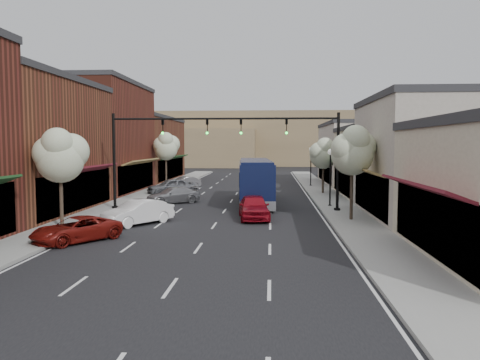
% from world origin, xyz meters
% --- Properties ---
extents(ground, '(160.00, 160.00, 0.00)m').
position_xyz_m(ground, '(0.00, 0.00, 0.00)').
color(ground, black).
rests_on(ground, ground).
extents(sidewalk_left, '(2.80, 73.00, 0.15)m').
position_xyz_m(sidewalk_left, '(-8.40, 18.50, 0.07)').
color(sidewalk_left, gray).
rests_on(sidewalk_left, ground).
extents(sidewalk_right, '(2.80, 73.00, 0.15)m').
position_xyz_m(sidewalk_right, '(8.40, 18.50, 0.07)').
color(sidewalk_right, gray).
rests_on(sidewalk_right, ground).
extents(curb_left, '(0.25, 73.00, 0.17)m').
position_xyz_m(curb_left, '(-7.00, 18.50, 0.07)').
color(curb_left, gray).
rests_on(curb_left, ground).
extents(curb_right, '(0.25, 73.00, 0.17)m').
position_xyz_m(curb_right, '(7.00, 18.50, 0.07)').
color(curb_right, gray).
rests_on(curb_right, ground).
extents(bldg_left_midnear, '(10.14, 14.10, 9.40)m').
position_xyz_m(bldg_left_midnear, '(-14.23, 6.00, 4.66)').
color(bldg_left_midnear, brown).
rests_on(bldg_left_midnear, ground).
extents(bldg_left_midfar, '(10.14, 14.10, 10.90)m').
position_xyz_m(bldg_left_midfar, '(-14.24, 20.00, 5.40)').
color(bldg_left_midfar, maroon).
rests_on(bldg_left_midfar, ground).
extents(bldg_left_far, '(10.14, 18.10, 8.40)m').
position_xyz_m(bldg_left_far, '(-14.22, 36.00, 4.16)').
color(bldg_left_far, brown).
rests_on(bldg_left_far, ground).
extents(bldg_right_midnear, '(9.14, 12.10, 7.90)m').
position_xyz_m(bldg_right_midnear, '(13.72, 6.00, 3.91)').
color(bldg_right_midnear, '#BDB1A2').
rests_on(bldg_right_midnear, ground).
extents(bldg_right_midfar, '(9.14, 12.10, 6.40)m').
position_xyz_m(bldg_right_midfar, '(13.70, 18.00, 3.17)').
color(bldg_right_midfar, beige).
rests_on(bldg_right_midfar, ground).
extents(bldg_right_far, '(9.14, 16.10, 7.40)m').
position_xyz_m(bldg_right_far, '(13.71, 32.00, 3.66)').
color(bldg_right_far, '#BDB1A2').
rests_on(bldg_right_far, ground).
extents(hill_far, '(120.00, 30.00, 12.00)m').
position_xyz_m(hill_far, '(0.00, 90.00, 6.00)').
color(hill_far, '#7A6647').
rests_on(hill_far, ground).
extents(hill_near, '(50.00, 20.00, 8.00)m').
position_xyz_m(hill_near, '(-25.00, 78.00, 4.00)').
color(hill_near, '#7A6647').
rests_on(hill_near, ground).
extents(signal_mast_right, '(8.22, 0.46, 7.00)m').
position_xyz_m(signal_mast_right, '(5.62, 8.00, 4.62)').
color(signal_mast_right, black).
rests_on(signal_mast_right, ground).
extents(signal_mast_left, '(8.22, 0.46, 7.00)m').
position_xyz_m(signal_mast_left, '(-5.62, 8.00, 4.62)').
color(signal_mast_left, black).
rests_on(signal_mast_left, ground).
extents(tree_right_near, '(2.85, 2.65, 5.95)m').
position_xyz_m(tree_right_near, '(8.35, 3.94, 4.45)').
color(tree_right_near, '#47382B').
rests_on(tree_right_near, ground).
extents(tree_right_far, '(2.85, 2.65, 5.43)m').
position_xyz_m(tree_right_far, '(8.35, 19.94, 3.99)').
color(tree_right_far, '#47382B').
rests_on(tree_right_far, ground).
extents(tree_left_near, '(2.85, 2.65, 5.69)m').
position_xyz_m(tree_left_near, '(-8.25, -0.06, 4.22)').
color(tree_left_near, '#47382B').
rests_on(tree_left_near, ground).
extents(tree_left_far, '(2.85, 2.65, 6.13)m').
position_xyz_m(tree_left_far, '(-8.25, 25.94, 4.60)').
color(tree_left_far, '#47382B').
rests_on(tree_left_far, ground).
extents(lamp_post_near, '(0.44, 0.44, 4.44)m').
position_xyz_m(lamp_post_near, '(7.80, 10.50, 3.01)').
color(lamp_post_near, black).
rests_on(lamp_post_near, ground).
extents(lamp_post_far, '(0.44, 0.44, 4.44)m').
position_xyz_m(lamp_post_far, '(7.80, 28.00, 3.01)').
color(lamp_post_far, black).
rests_on(lamp_post_far, ground).
extents(coach_bus, '(3.27, 11.71, 3.54)m').
position_xyz_m(coach_bus, '(2.05, 12.58, 1.85)').
color(coach_bus, '#0D1435').
rests_on(coach_bus, ground).
extents(red_hatchback, '(2.32, 4.76, 1.56)m').
position_xyz_m(red_hatchback, '(2.24, 4.60, 0.78)').
color(red_hatchback, maroon).
rests_on(red_hatchback, ground).
extents(parked_car_a, '(4.26, 4.77, 1.23)m').
position_xyz_m(parked_car_a, '(-6.20, -2.99, 0.61)').
color(parked_car_a, maroon).
rests_on(parked_car_a, ground).
extents(parked_car_b, '(3.89, 4.56, 1.48)m').
position_xyz_m(parked_car_b, '(-4.58, 2.08, 0.74)').
color(parked_car_b, white).
rests_on(parked_car_b, ground).
extents(parked_car_c, '(4.73, 4.07, 1.30)m').
position_xyz_m(parked_car_c, '(-4.63, 12.19, 0.65)').
color(parked_car_c, gray).
rests_on(parked_car_c, ground).
extents(parked_car_d, '(4.89, 3.81, 1.56)m').
position_xyz_m(parked_car_d, '(-6.20, 18.79, 0.78)').
color(parked_car_d, slate).
rests_on(parked_car_d, ground).
extents(parked_car_e, '(3.66, 3.56, 1.25)m').
position_xyz_m(parked_car_e, '(-6.20, 25.31, 0.62)').
color(parked_car_e, gray).
rests_on(parked_car_e, ground).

